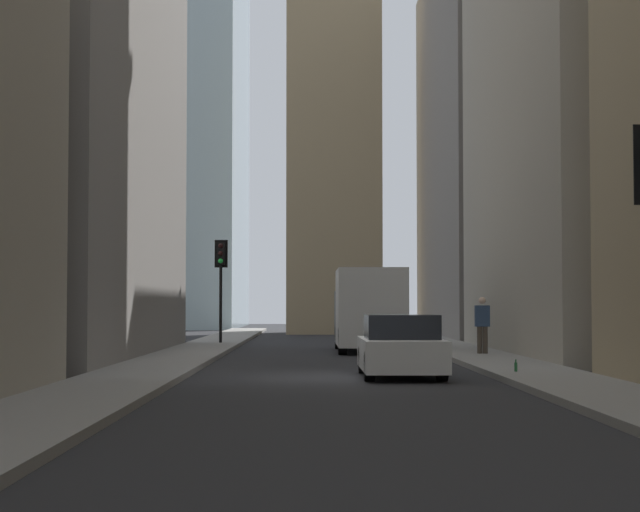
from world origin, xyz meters
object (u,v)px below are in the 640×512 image
sedan_white (401,348)px  discarded_bottle (516,367)px  delivery_truck (369,310)px  traffic_light_midblock (221,267)px  pedestrian (482,323)px

sedan_white → discarded_bottle: bearing=-93.9°
delivery_truck → traffic_light_midblock: (5.26, 5.59, 1.67)m
sedan_white → traffic_light_midblock: bearing=16.7°
delivery_truck → pedestrian: delivery_truck is taller
delivery_truck → pedestrian: size_ratio=3.72×
sedan_white → traffic_light_midblock: (18.66, 5.59, 2.47)m
traffic_light_midblock → delivery_truck: bearing=-133.3°
pedestrian → delivery_truck: bearing=36.0°
delivery_truck → sedan_white: 13.42m
discarded_bottle → sedan_white: bearing=86.1°
discarded_bottle → pedestrian: bearing=-4.3°
delivery_truck → sedan_white: delivery_truck is taller
sedan_white → traffic_light_midblock: 19.63m
sedan_white → pedestrian: size_ratio=2.47×
sedan_white → traffic_light_midblock: size_ratio=1.06×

